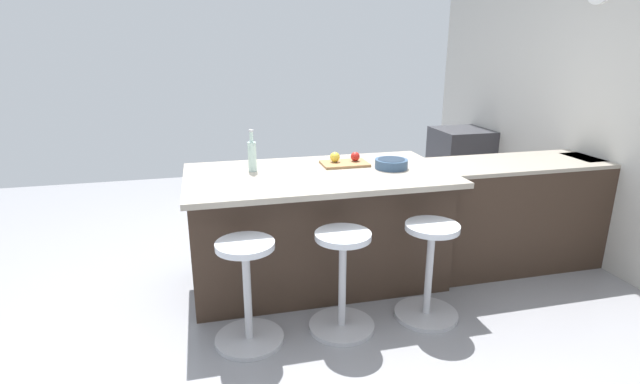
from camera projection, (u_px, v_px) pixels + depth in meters
ground_plane at (304, 293)px, 3.66m from camera, size 7.29×7.29×0.00m
interior_partition_left at (621, 93)px, 3.83m from camera, size 0.15×5.60×2.89m
sink_cabinet at (556, 209)px, 4.15m from camera, size 2.55×0.60×1.18m
oven_range at (460, 166)px, 5.66m from camera, size 0.60×0.61×0.87m
kitchen_island at (317, 227)px, 3.74m from camera, size 1.95×1.05×0.91m
stool_by_window at (429, 274)px, 3.26m from camera, size 0.44×0.44×0.69m
stool_middle at (342, 285)px, 3.12m from camera, size 0.44×0.44×0.69m
stool_near_camera at (248, 296)px, 2.98m from camera, size 0.44×0.44×0.69m
cutting_board at (345, 164)px, 3.78m from camera, size 0.36×0.24×0.02m
apple_red at (355, 157)px, 3.81m from camera, size 0.07×0.07×0.07m
apple_yellow at (335, 157)px, 3.78m from camera, size 0.08×0.08×0.08m
water_bottle at (252, 155)px, 3.56m from camera, size 0.06×0.06×0.31m
fruit_bowl at (391, 163)px, 3.67m from camera, size 0.25×0.25×0.07m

